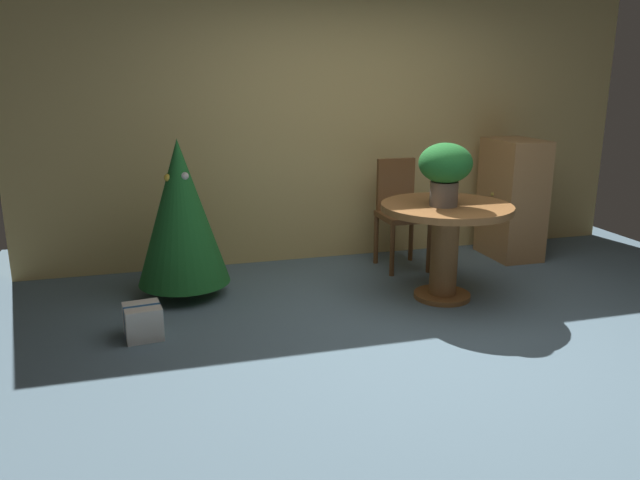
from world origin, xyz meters
The scene contains 8 objects.
ground_plane centered at (0.00, 0.00, 0.00)m, with size 6.60×6.60×0.00m, color slate.
back_wall_panel centered at (0.00, 2.20, 1.30)m, with size 6.00×0.10×2.60m, color tan.
round_dining_table centered at (0.44, 0.77, 0.56)m, with size 1.03×1.03×0.78m.
flower_vase centered at (0.39, 0.72, 1.07)m, with size 0.41×0.41×0.48m.
wooden_chair_far centered at (0.44, 1.69, 0.56)m, with size 0.40×0.45×1.00m.
holiday_tree centered at (-1.56, 1.40, 0.70)m, with size 0.74×0.74×1.28m.
gift_box_cream centered at (-1.89, 0.62, 0.11)m, with size 0.27×0.29×0.23m.
wooden_cabinet centered at (1.63, 1.69, 0.58)m, with size 0.45×0.63×1.16m.
Camera 1 is at (-1.80, -3.52, 1.76)m, focal length 34.74 mm.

